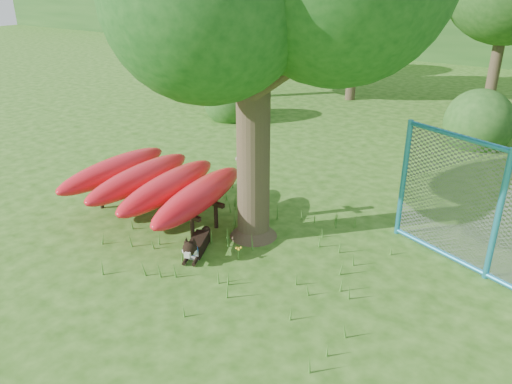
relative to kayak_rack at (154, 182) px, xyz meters
The scene contains 8 objects.
ground 2.34m from the kayak_rack, 28.23° to the right, with size 80.00×80.00×0.00m, color #245310.
wooden_post 1.65m from the kayak_rack, 29.05° to the left, with size 0.38×0.18×1.39m.
kayak_rack is the anchor object (origin of this frame).
husky_dog 1.72m from the kayak_rack, 22.76° to the right, with size 0.55×0.97×0.45m.
fence_section 5.72m from the kayak_rack, 13.40° to the left, with size 3.31×1.36×3.43m.
wildflower_clump 2.26m from the kayak_rack, ahead, with size 0.11×0.09×0.23m.
shrub_left 7.17m from the kayak_rack, 115.24° to the left, with size 1.80×1.80×1.80m, color #214F19.
shrub_mid 8.91m from the kayak_rack, 63.52° to the left, with size 1.80×1.80×1.80m, color #214F19.
Camera 1 is at (4.33, -4.86, 4.22)m, focal length 35.00 mm.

